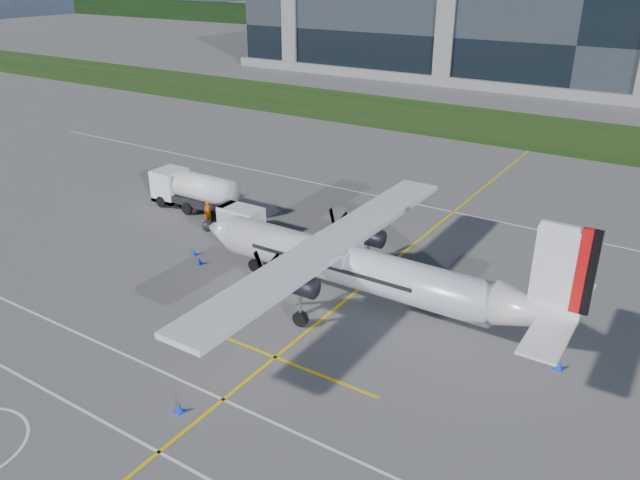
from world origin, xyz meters
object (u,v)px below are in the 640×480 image
object	(u,v)px
fuel_tanker_truck	(190,190)
baggage_tug	(241,221)
safety_cone_nose_port	(199,261)
turboprop_aircraft	(364,247)
safety_cone_portwing	(179,407)
ground_crew_person	(208,211)
safety_cone_fwd	(193,251)
safety_cone_tail	(559,365)
safety_cone_nose_stbd	(236,244)

from	to	relation	value
fuel_tanker_truck	baggage_tug	xyz separation A→B (m)	(6.85, -1.85, -0.52)
safety_cone_nose_port	turboprop_aircraft	bearing A→B (deg)	5.68
safety_cone_nose_port	safety_cone_portwing	world-z (taller)	same
ground_crew_person	safety_cone_fwd	world-z (taller)	ground_crew_person
ground_crew_person	safety_cone_tail	xyz separation A→B (m)	(27.46, -4.88, -0.70)
safety_cone_nose_stbd	safety_cone_portwing	bearing A→B (deg)	-58.34
baggage_tug	safety_cone_portwing	size ratio (longest dim) A/B	6.83
safety_cone_tail	baggage_tug	bearing A→B (deg)	169.12
baggage_tug	ground_crew_person	world-z (taller)	baggage_tug
baggage_tug	ground_crew_person	size ratio (longest dim) A/B	1.79
fuel_tanker_truck	safety_cone_tail	distance (m)	31.46
safety_cone_fwd	safety_cone_tail	xyz separation A→B (m)	(24.37, 0.07, 0.00)
safety_cone_nose_stbd	safety_cone_portwing	xyz separation A→B (m)	(9.21, -14.93, 0.00)
safety_cone_nose_stbd	baggage_tug	bearing A→B (deg)	119.55
turboprop_aircraft	safety_cone_tail	world-z (taller)	turboprop_aircraft
safety_cone_portwing	turboprop_aircraft	bearing A→B (deg)	80.09
safety_cone_nose_port	baggage_tug	bearing A→B (deg)	99.15
turboprop_aircraft	safety_cone_nose_stbd	bearing A→B (deg)	169.32
baggage_tug	safety_cone_tail	distance (m)	24.37
fuel_tanker_truck	ground_crew_person	size ratio (longest dim) A/B	4.32
turboprop_aircraft	ground_crew_person	xyz separation A→B (m)	(-16.22, 4.63, -2.80)
safety_cone_tail	turboprop_aircraft	bearing A→B (deg)	178.73
turboprop_aircraft	safety_cone_nose_stbd	distance (m)	12.15
safety_cone_portwing	safety_cone_tail	size ratio (longest dim) A/B	1.00
fuel_tanker_truck	ground_crew_person	world-z (taller)	fuel_tanker_truck
turboprop_aircraft	safety_cone_nose_stbd	world-z (taller)	turboprop_aircraft
safety_cone_portwing	fuel_tanker_truck	bearing A→B (deg)	132.36
baggage_tug	safety_cone_nose_port	distance (m)	5.65
ground_crew_person	safety_cone_tail	distance (m)	27.90
safety_cone_nose_port	safety_cone_portwing	xyz separation A→B (m)	(9.56, -11.60, 0.00)
safety_cone_portwing	safety_cone_tail	world-z (taller)	same
safety_cone_nose_stbd	safety_cone_tail	xyz separation A→B (m)	(22.68, -2.41, 0.00)
baggage_tug	safety_cone_nose_port	xyz separation A→B (m)	(0.89, -5.52, -0.77)
safety_cone_nose_stbd	turboprop_aircraft	bearing A→B (deg)	-10.68
fuel_tanker_truck	ground_crew_person	xyz separation A→B (m)	(3.31, -1.57, -0.59)
turboprop_aircraft	ground_crew_person	size ratio (longest dim) A/B	13.13
safety_cone_nose_port	safety_cone_fwd	bearing A→B (deg)	147.32
ground_crew_person	safety_cone_tail	size ratio (longest dim) A/B	3.81
baggage_tug	safety_cone_portwing	distance (m)	20.07
turboprop_aircraft	baggage_tug	bearing A→B (deg)	161.07
safety_cone_nose_port	safety_cone_tail	distance (m)	23.05
fuel_tanker_truck	safety_cone_portwing	size ratio (longest dim) A/B	16.45
turboprop_aircraft	safety_cone_fwd	world-z (taller)	turboprop_aircraft
safety_cone_nose_stbd	fuel_tanker_truck	bearing A→B (deg)	153.45
safety_cone_tail	safety_cone_portwing	bearing A→B (deg)	-137.09
turboprop_aircraft	fuel_tanker_truck	world-z (taller)	turboprop_aircraft
baggage_tug	safety_cone_nose_stbd	xyz separation A→B (m)	(1.24, -2.19, -0.77)
turboprop_aircraft	safety_cone_nose_port	size ratio (longest dim) A/B	50.00
baggage_tug	ground_crew_person	distance (m)	3.55
safety_cone_fwd	safety_cone_nose_stbd	bearing A→B (deg)	55.59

